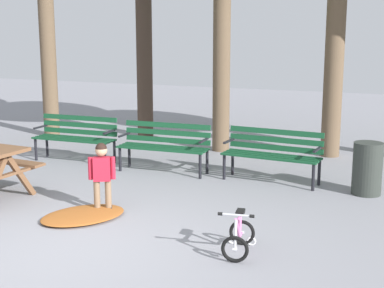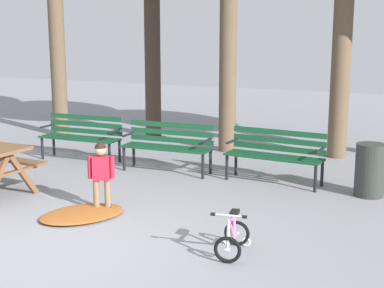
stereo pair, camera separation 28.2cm
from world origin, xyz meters
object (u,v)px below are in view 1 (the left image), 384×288
Objects in this scene: park_bench_far_left at (76,134)px; kids_bicycle at (239,236)px; child_standing at (102,172)px; trash_bin at (367,169)px; park_bench_left at (165,143)px; park_bench_right at (273,151)px.

kids_bicycle is at bearing -35.99° from park_bench_far_left.
child_standing is at bearing 162.95° from kids_bicycle.
child_standing is 3.96m from trash_bin.
park_bench_far_left reaches higher than kids_bicycle.
child_standing is at bearing -49.28° from park_bench_far_left.
park_bench_left is 1.68× the size of child_standing.
park_bench_right reaches higher than kids_bicycle.
park_bench_far_left is 5.32m from trash_bin.
park_bench_far_left is at bearing 144.01° from kids_bicycle.
kids_bicycle is 0.76× the size of trash_bin.
park_bench_left is at bearing 128.19° from kids_bicycle.
park_bench_far_left is at bearing 177.45° from park_bench_left.
park_bench_left is at bearing 94.80° from child_standing.
park_bench_left is 2.36m from child_standing.
child_standing is at bearing -124.92° from park_bench_right.
trash_bin is (3.22, 2.29, -0.16)m from child_standing.
child_standing is at bearing -144.53° from trash_bin.
trash_bin is (3.42, -0.06, -0.11)m from park_bench_left.
park_bench_right is 2.04× the size of trash_bin.
park_bench_far_left and park_bench_right have the same top height.
park_bench_left is 3.85m from kids_bicycle.
trash_bin is (5.32, -0.14, -0.11)m from park_bench_far_left.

